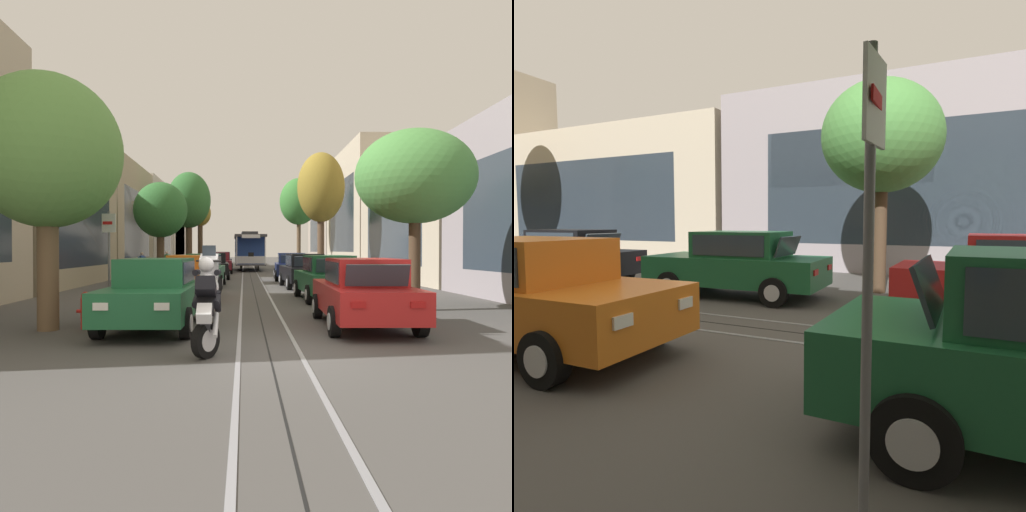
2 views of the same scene
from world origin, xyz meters
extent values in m
cube|color=gray|center=(10.57, 5.34, 3.40)|extent=(4.73, 14.38, 6.79)
cube|color=#2D3842|center=(8.22, 5.34, 3.06)|extent=(0.04, 10.27, 4.08)
cube|color=#BCAD93|center=(10.56, 20.02, 3.18)|extent=(4.72, 14.38, 6.35)
cube|color=#2D3842|center=(8.22, 20.02, 2.86)|extent=(0.04, 10.27, 3.81)
cube|color=#2D3842|center=(-2.42, 3.92, 1.26)|extent=(1.30, 0.22, 0.45)
cube|color=#B21414|center=(-1.84, 4.73, 0.75)|extent=(0.28, 0.05, 0.12)
cube|color=#B21414|center=(-2.96, 4.76, 0.75)|extent=(0.28, 0.05, 0.12)
cylinder|color=black|center=(-1.54, 3.90, 0.32)|extent=(0.21, 0.64, 0.64)
cylinder|color=silver|center=(-1.43, 3.90, 0.32)|extent=(0.03, 0.35, 0.35)
cylinder|color=black|center=(-3.30, 3.94, 0.32)|extent=(0.21, 0.64, 0.64)
cylinder|color=silver|center=(-3.41, 3.94, 0.32)|extent=(0.03, 0.35, 0.35)
cube|color=orange|center=(-2.38, 9.12, 0.65)|extent=(1.83, 4.31, 0.66)
cube|color=orange|center=(-2.39, 9.27, 1.28)|extent=(1.49, 2.07, 0.60)
cube|color=#2D3842|center=(-2.38, 8.43, 1.26)|extent=(1.33, 0.23, 0.47)
cube|color=#2D3842|center=(-1.64, 9.27, 1.28)|extent=(0.04, 1.81, 0.47)
cube|color=white|center=(-1.81, 6.96, 0.75)|extent=(0.28, 0.04, 0.14)
cube|color=white|center=(-2.93, 6.96, 0.75)|extent=(0.28, 0.04, 0.14)
cylinder|color=black|center=(-1.50, 7.79, 0.32)|extent=(0.20, 0.64, 0.64)
cylinder|color=silver|center=(-1.39, 7.79, 0.32)|extent=(0.02, 0.35, 0.35)
cylinder|color=black|center=(-3.26, 7.78, 0.32)|extent=(0.20, 0.64, 0.64)
cylinder|color=silver|center=(-3.37, 7.78, 0.32)|extent=(0.02, 0.35, 0.35)
cylinder|color=black|center=(-1.51, 10.46, 0.32)|extent=(0.20, 0.64, 0.64)
cylinder|color=silver|center=(-1.40, 10.46, 0.32)|extent=(0.02, 0.35, 0.35)
cube|color=red|center=(2.31, 2.70, 0.65)|extent=(1.90, 4.34, 0.66)
cube|color=#2D3842|center=(2.33, 3.39, 1.26)|extent=(1.34, 0.25, 0.47)
cube|color=white|center=(1.81, 4.87, 0.75)|extent=(0.28, 0.05, 0.14)
cube|color=white|center=(2.92, 4.85, 0.75)|extent=(0.28, 0.05, 0.14)
cylinder|color=black|center=(1.47, 4.06, 0.32)|extent=(0.21, 0.64, 0.64)
cylinder|color=silver|center=(1.36, 4.06, 0.32)|extent=(0.03, 0.35, 0.35)
cylinder|color=black|center=(3.22, 4.02, 0.32)|extent=(0.21, 0.64, 0.64)
cylinder|color=silver|center=(3.33, 4.01, 0.32)|extent=(0.03, 0.35, 0.35)
cube|color=#1E6038|center=(2.52, 8.64, 0.65)|extent=(1.94, 4.36, 0.66)
cube|color=#1E6038|center=(2.52, 8.49, 1.28)|extent=(1.54, 2.11, 0.60)
cube|color=#2D3842|center=(2.50, 9.33, 1.26)|extent=(1.34, 0.27, 0.47)
cube|color=#2D3842|center=(2.56, 7.31, 1.26)|extent=(1.30, 0.24, 0.45)
cube|color=#2D3842|center=(1.78, 8.46, 1.28)|extent=(0.09, 1.81, 0.47)
cube|color=#2D3842|center=(3.27, 8.51, 1.28)|extent=(0.09, 1.81, 0.47)
cube|color=white|center=(1.89, 10.78, 0.75)|extent=(0.28, 0.05, 0.14)
cube|color=#B21414|center=(2.03, 6.46, 0.75)|extent=(0.28, 0.05, 0.12)
cube|color=white|center=(3.00, 10.82, 0.75)|extent=(0.28, 0.05, 0.14)
cube|color=#B21414|center=(3.15, 6.50, 0.75)|extent=(0.28, 0.05, 0.12)
cylinder|color=black|center=(1.59, 9.94, 0.32)|extent=(0.22, 0.65, 0.64)
cylinder|color=silver|center=(1.48, 9.94, 0.32)|extent=(0.03, 0.35, 0.35)
cylinder|color=black|center=(3.35, 10.00, 0.32)|extent=(0.22, 0.65, 0.64)
cylinder|color=silver|center=(3.46, 10.00, 0.32)|extent=(0.03, 0.35, 0.35)
cylinder|color=black|center=(1.68, 7.28, 0.32)|extent=(0.22, 0.65, 0.64)
cylinder|color=silver|center=(1.57, 7.27, 0.32)|extent=(0.03, 0.35, 0.35)
cylinder|color=black|center=(3.44, 7.34, 0.32)|extent=(0.22, 0.65, 0.64)
cylinder|color=silver|center=(3.55, 7.34, 0.32)|extent=(0.03, 0.35, 0.35)
cube|color=black|center=(2.37, 14.28, 0.65)|extent=(2.00, 4.38, 0.66)
cube|color=black|center=(2.38, 14.13, 1.28)|extent=(1.57, 2.13, 0.60)
cube|color=#2D3842|center=(2.34, 14.96, 1.26)|extent=(1.34, 0.28, 0.47)
cube|color=#2D3842|center=(2.44, 12.94, 1.26)|extent=(1.30, 0.26, 0.45)
cube|color=#2D3842|center=(1.63, 14.09, 1.28)|extent=(0.12, 1.81, 0.47)
cube|color=#2D3842|center=(3.13, 14.16, 1.28)|extent=(0.12, 1.81, 0.47)
cube|color=#B21414|center=(1.92, 12.09, 0.75)|extent=(0.28, 0.05, 0.12)
cube|color=white|center=(2.83, 16.46, 0.75)|extent=(0.28, 0.05, 0.14)
cube|color=#B21414|center=(3.03, 12.15, 0.75)|extent=(0.28, 0.05, 0.12)
cylinder|color=black|center=(3.19, 15.65, 0.32)|extent=(0.23, 0.65, 0.64)
cylinder|color=silver|center=(3.30, 15.66, 0.32)|extent=(0.04, 0.35, 0.35)
cylinder|color=black|center=(1.56, 12.90, 0.32)|extent=(0.23, 0.65, 0.64)
cylinder|color=silver|center=(1.45, 12.90, 0.32)|extent=(0.04, 0.35, 0.35)
cylinder|color=black|center=(3.32, 12.99, 0.32)|extent=(0.23, 0.65, 0.64)
cylinder|color=silver|center=(3.43, 12.99, 0.32)|extent=(0.04, 0.35, 0.35)
cylinder|color=#4C3826|center=(4.55, 5.60, 1.61)|extent=(0.34, 0.34, 3.23)
ellipsoid|color=#4C8E42|center=(4.55, 5.60, 3.92)|extent=(3.49, 2.98, 2.75)
cylinder|color=slate|center=(-3.91, 4.15, 1.38)|extent=(0.06, 0.06, 2.77)
cube|color=white|center=(-3.91, 4.13, 2.47)|extent=(0.36, 0.06, 0.48)
cube|color=red|center=(-3.91, 4.12, 2.47)|extent=(0.30, 0.01, 0.08)
camera|label=1|loc=(-0.43, -8.43, 1.79)|focal=34.05mm
camera|label=2|loc=(-6.23, 3.68, 1.82)|focal=29.18mm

